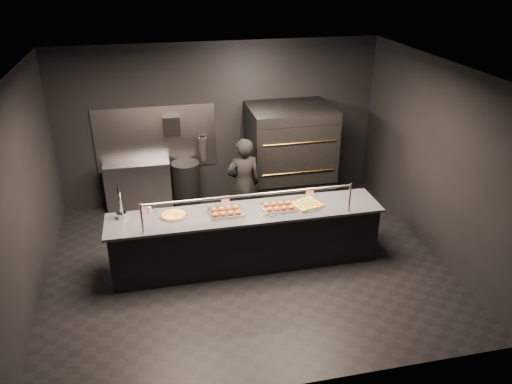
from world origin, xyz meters
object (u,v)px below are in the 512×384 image
at_px(prep_shelf, 139,185).
at_px(worker, 244,184).
at_px(slider_tray_a, 226,212).
at_px(pizza_oven, 289,156).
at_px(towel_dispenser, 172,126).
at_px(slider_tray_b, 279,207).
at_px(trash_bin, 186,184).
at_px(round_pizza, 174,215).
at_px(service_counter, 246,238).
at_px(fire_extinguisher, 203,148).
at_px(beer_tap, 121,208).
at_px(square_pizza, 307,204).

relative_size(prep_shelf, worker, 0.73).
bearing_deg(slider_tray_a, pizza_oven, 51.47).
relative_size(towel_dispenser, slider_tray_b, 0.61).
relative_size(prep_shelf, trash_bin, 1.38).
height_order(round_pizza, slider_tray_b, slider_tray_b).
bearing_deg(worker, service_counter, 76.31).
xyz_separation_m(fire_extinguisher, trash_bin, (-0.36, -0.18, -0.63)).
relative_size(pizza_oven, fire_extinguisher, 3.78).
distance_m(fire_extinguisher, worker, 1.37).
xyz_separation_m(towel_dispenser, round_pizza, (-0.16, -2.29, -0.61)).
xyz_separation_m(slider_tray_a, trash_bin, (-0.41, 2.21, -0.52)).
xyz_separation_m(slider_tray_a, worker, (0.49, 1.14, -0.13)).
xyz_separation_m(pizza_oven, trash_bin, (-1.91, 0.32, -0.53)).
height_order(slider_tray_a, worker, worker).
bearing_deg(slider_tray_b, fire_extinguisher, 109.49).
bearing_deg(service_counter, round_pizza, 174.80).
relative_size(slider_tray_b, worker, 0.35).
bearing_deg(slider_tray_b, beer_tap, 175.03).
height_order(pizza_oven, round_pizza, pizza_oven).
relative_size(round_pizza, square_pizza, 0.81).
bearing_deg(beer_tap, fire_extinguisher, 56.66).
height_order(fire_extinguisher, slider_tray_b, fire_extinguisher).
bearing_deg(round_pizza, trash_bin, 80.70).
relative_size(pizza_oven, towel_dispenser, 5.46).
bearing_deg(fire_extinguisher, worker, -66.68).
relative_size(slider_tray_a, slider_tray_b, 0.98).
bearing_deg(pizza_oven, prep_shelf, 171.46).
distance_m(beer_tap, square_pizza, 2.75).
height_order(service_counter, towel_dispenser, towel_dispenser).
height_order(pizza_oven, worker, pizza_oven).
bearing_deg(service_counter, pizza_oven, 57.73).
distance_m(towel_dispenser, trash_bin, 1.14).
relative_size(service_counter, beer_tap, 7.35).
bearing_deg(prep_shelf, round_pizza, -76.37).
bearing_deg(towel_dispenser, trash_bin, -42.25).
height_order(beer_tap, slider_tray_a, beer_tap).
bearing_deg(slider_tray_b, service_counter, 179.96).
bearing_deg(square_pizza, service_counter, -179.51).
bearing_deg(prep_shelf, square_pizza, -42.25).
height_order(beer_tap, trash_bin, beer_tap).
xyz_separation_m(round_pizza, worker, (1.25, 1.06, -0.11)).
xyz_separation_m(towel_dispenser, trash_bin, (0.19, -0.17, -1.12)).
xyz_separation_m(pizza_oven, square_pizza, (-0.25, -1.89, -0.03)).
relative_size(prep_shelf, slider_tray_b, 2.10).
bearing_deg(fire_extinguisher, towel_dispenser, -178.96).
xyz_separation_m(prep_shelf, slider_tray_a, (1.30, -2.31, 0.50)).
relative_size(beer_tap, slider_tray_a, 1.00).
relative_size(pizza_oven, slider_tray_b, 3.35).
bearing_deg(slider_tray_a, slider_tray_b, -1.02).
relative_size(square_pizza, worker, 0.31).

